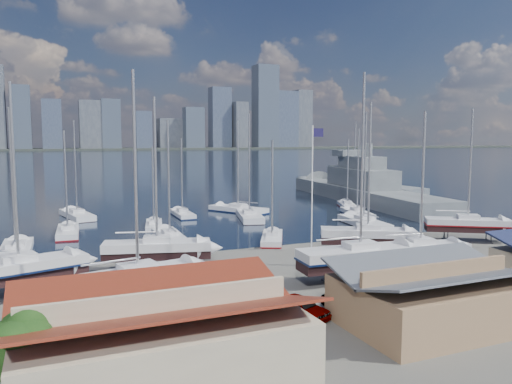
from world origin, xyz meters
name	(u,v)px	position (x,y,z in m)	size (l,w,h in m)	color
ground	(314,267)	(0.00, -10.00, 0.00)	(1400.00, 1400.00, 0.00)	#605E59
water	(83,158)	(0.00, 300.00, -0.15)	(1400.00, 600.00, 0.40)	#19253B
far_shore	(67,149)	(0.00, 560.00, 1.10)	(1400.00, 80.00, 2.20)	#2D332D
skyline	(58,115)	(-7.83, 553.76, 39.09)	(639.14, 43.80, 107.69)	#475166
shed_red	(162,330)	(-18.00, -26.00, 2.32)	(14.70, 9.45, 4.51)	#BFB293
shed_grey	(436,292)	(0.00, -26.00, 2.15)	(12.60, 8.40, 4.17)	#8C6B4C
sailboat_cradle_0	(19,270)	(-25.35, -8.95, 2.09)	(10.51, 5.68, 16.34)	#2D2D33
sailboat_cradle_1	(138,280)	(-17.43, -15.56, 2.11)	(10.81, 5.12, 16.79)	#2D2D33
sailboat_cradle_2	(157,249)	(-14.01, -5.63, 2.07)	(10.08, 5.11, 15.86)	#2D2D33
sailboat_cradle_3	(360,257)	(1.18, -15.78, 2.15)	(11.12, 3.87, 17.53)	#2D2D33
sailboat_cradle_4	(368,235)	(7.67, -7.75, 2.07)	(9.83, 7.01, 15.86)	#2D2D33
sailboat_cradle_5	(420,250)	(8.05, -15.28, 2.00)	(9.24, 4.06, 14.56)	#2D2D33
sailboat_cradle_6	(468,224)	(22.69, -6.61, 2.05)	(9.56, 7.54, 15.63)	#2D2D33
sailboat_moored_0	(16,253)	(-26.35, 5.85, 0.31)	(3.26, 10.79, 16.03)	black
sailboat_moored_1	(68,233)	(-20.91, 15.82, 0.31)	(3.17, 9.37, 13.79)	black
sailboat_moored_2	(77,216)	(-19.01, 29.88, 0.32)	(4.94, 10.75, 15.67)	black
sailboat_moored_3	(170,239)	(-9.91, 7.05, 0.31)	(3.09, 10.09, 14.96)	black
sailboat_moored_4	(154,225)	(-9.79, 17.02, 0.33)	(3.66, 7.93, 11.56)	black
sailboat_moored_5	(182,215)	(-3.65, 25.37, 0.31)	(2.56, 8.62, 12.82)	black
sailboat_moored_6	(272,239)	(1.27, 2.31, 0.31)	(5.85, 8.56, 12.55)	black
sailboat_moored_7	(249,217)	(4.99, 18.62, 0.32)	(5.79, 11.45, 16.65)	black
sailboat_moored_8	(238,211)	(6.02, 26.10, 0.31)	(8.06, 10.62, 15.87)	black
sailboat_moored_9	(364,224)	(17.40, 6.78, 0.32)	(4.57, 11.26, 16.51)	black
sailboat_moored_10	(357,214)	(21.90, 15.00, 0.31)	(5.13, 9.99, 14.38)	black
sailboat_moored_11	(347,206)	(25.82, 23.79, 0.31)	(5.54, 8.76, 12.72)	black
naval_ship_east	(361,193)	(33.79, 31.09, 1.67)	(14.56, 52.08, 18.63)	slate
naval_ship_west	(354,184)	(43.50, 47.88, 1.67)	(9.49, 40.50, 17.61)	slate
car_a	(301,306)	(-7.51, -21.44, 0.74)	(1.76, 4.37, 1.49)	gray
car_b	(351,298)	(-3.23, -21.07, 0.69)	(1.46, 4.18, 1.38)	gray
car_c	(360,300)	(-2.84, -21.59, 0.63)	(2.10, 4.56, 1.27)	gray
car_d	(511,275)	(12.57, -21.16, 0.73)	(2.05, 5.04, 1.46)	gray
tree	(19,341)	(-24.57, -26.17, 2.87)	(3.11, 3.11, 4.44)	#332319
flagpole	(313,185)	(-0.10, -9.79, 7.79)	(1.17, 0.12, 13.36)	white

